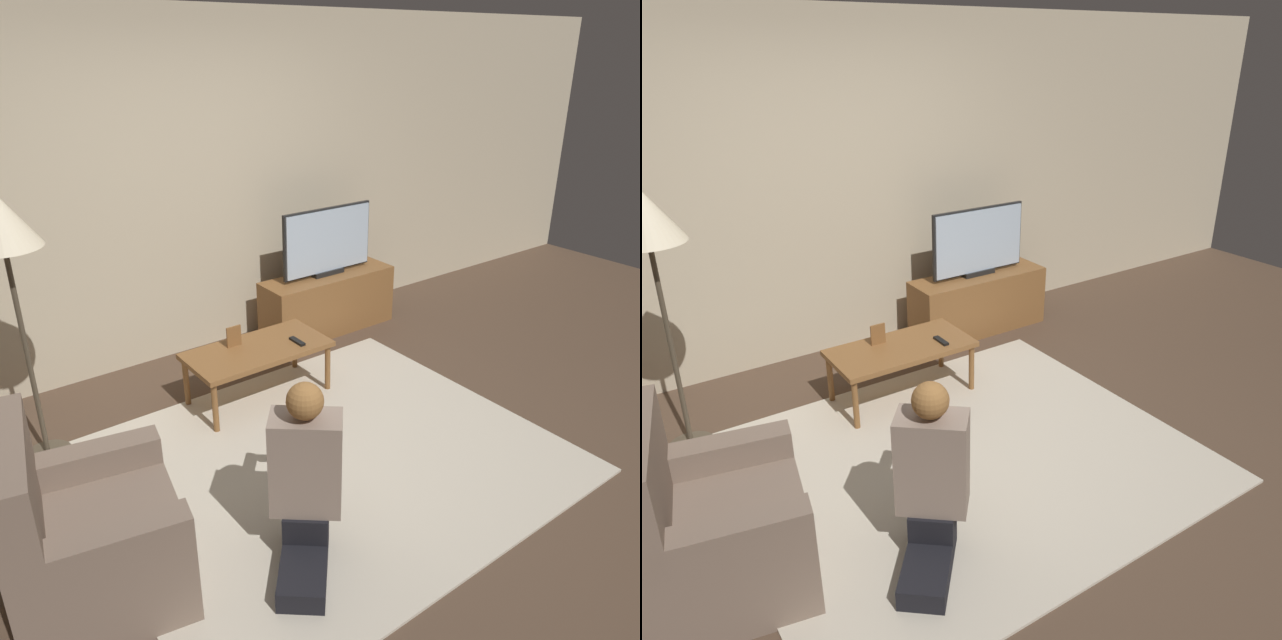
% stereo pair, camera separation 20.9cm
% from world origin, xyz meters
% --- Properties ---
extents(ground_plane, '(10.00, 10.00, 0.00)m').
position_xyz_m(ground_plane, '(0.00, 0.00, 0.00)').
color(ground_plane, brown).
extents(wall_back, '(10.00, 0.06, 2.60)m').
position_xyz_m(wall_back, '(0.00, 1.93, 1.30)').
color(wall_back, beige).
rests_on(wall_back, ground_plane).
extents(rug, '(2.68, 2.26, 0.02)m').
position_xyz_m(rug, '(0.00, 0.00, 0.01)').
color(rug, beige).
rests_on(rug, ground_plane).
extents(tv_stand, '(1.21, 0.38, 0.52)m').
position_xyz_m(tv_stand, '(1.18, 1.53, 0.26)').
color(tv_stand, brown).
rests_on(tv_stand, ground_plane).
extents(tv, '(0.89, 0.08, 0.58)m').
position_xyz_m(tv, '(1.18, 1.53, 0.81)').
color(tv, black).
rests_on(tv, tv_stand).
extents(coffee_table, '(0.99, 0.50, 0.40)m').
position_xyz_m(coffee_table, '(0.07, 0.89, 0.36)').
color(coffee_table, brown).
rests_on(coffee_table, ground_plane).
extents(floor_lamp, '(0.40, 0.40, 1.64)m').
position_xyz_m(floor_lamp, '(-1.34, 1.07, 1.41)').
color(floor_lamp, '#4C4233').
rests_on(floor_lamp, ground_plane).
extents(armchair, '(0.85, 0.88, 0.91)m').
position_xyz_m(armchair, '(-1.45, -0.15, 0.30)').
color(armchair, '#7A6656').
rests_on(armchair, ground_plane).
extents(person_kneeling, '(0.72, 0.79, 0.94)m').
position_xyz_m(person_kneeling, '(-0.53, -0.52, 0.46)').
color(person_kneeling, black).
rests_on(person_kneeling, rug).
extents(picture_frame, '(0.11, 0.01, 0.15)m').
position_xyz_m(picture_frame, '(-0.05, 1.00, 0.48)').
color(picture_frame, brown).
rests_on(picture_frame, coffee_table).
extents(remote, '(0.04, 0.15, 0.02)m').
position_xyz_m(remote, '(0.34, 0.79, 0.41)').
color(remote, black).
rests_on(remote, coffee_table).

